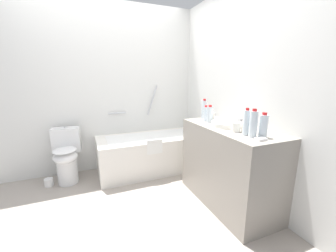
{
  "coord_description": "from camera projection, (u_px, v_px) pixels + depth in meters",
  "views": [
    {
      "loc": [
        -0.32,
        -2.1,
        1.41
      ],
      "look_at": [
        0.62,
        0.17,
        0.84
      ],
      "focal_mm": 22.34,
      "sensor_mm": 36.0,
      "label": 1
    }
  ],
  "objects": [
    {
      "name": "bathtub",
      "position": [
        151.0,
        152.0,
        3.22
      ],
      "size": [
        1.57,
        0.71,
        1.28
      ],
      "color": "white",
      "rests_on": "ground_plane"
    },
    {
      "name": "water_bottle_5",
      "position": [
        206.0,
        114.0,
        2.54
      ],
      "size": [
        0.06,
        0.06,
        0.19
      ],
      "color": "silver",
      "rests_on": "vanity_counter"
    },
    {
      "name": "water_bottle_3",
      "position": [
        210.0,
        114.0,
        2.46
      ],
      "size": [
        0.07,
        0.07,
        0.2
      ],
      "color": "silver",
      "rests_on": "vanity_counter"
    },
    {
      "name": "drinking_glass_1",
      "position": [
        212.0,
        117.0,
        2.56
      ],
      "size": [
        0.07,
        0.07,
        0.1
      ],
      "primitive_type": "cylinder",
      "color": "white",
      "rests_on": "vanity_counter"
    },
    {
      "name": "wall_right_mirror",
      "position": [
        236.0,
        92.0,
        2.59
      ],
      "size": [
        0.1,
        2.73,
        2.47
      ],
      "primitive_type": "cube",
      "color": "silver",
      "rests_on": "ground_plane"
    },
    {
      "name": "toilet",
      "position": [
        66.0,
        156.0,
        2.83
      ],
      "size": [
        0.37,
        0.51,
        0.74
      ],
      "rotation": [
        0.0,
        0.0,
        -1.65
      ],
      "color": "white",
      "rests_on": "ground_plane"
    },
    {
      "name": "sink_faucet",
      "position": [
        241.0,
        122.0,
        2.35
      ],
      "size": [
        0.12,
        0.15,
        0.07
      ],
      "color": "#AEAEB3",
      "rests_on": "vanity_counter"
    },
    {
      "name": "water_bottle_4",
      "position": [
        246.0,
        122.0,
        1.9
      ],
      "size": [
        0.06,
        0.06,
        0.25
      ],
      "color": "silver",
      "rests_on": "vanity_counter"
    },
    {
      "name": "sink_basin",
      "position": [
        226.0,
        124.0,
        2.28
      ],
      "size": [
        0.34,
        0.34,
        0.05
      ],
      "primitive_type": "cylinder",
      "color": "white",
      "rests_on": "vanity_counter"
    },
    {
      "name": "drinking_glass_2",
      "position": [
        236.0,
        127.0,
        2.04
      ],
      "size": [
        0.08,
        0.08,
        0.09
      ],
      "primitive_type": "cylinder",
      "color": "white",
      "rests_on": "vanity_counter"
    },
    {
      "name": "ground_plane",
      "position": [
        122.0,
        207.0,
        2.33
      ],
      "size": [
        3.83,
        3.83,
        0.0
      ],
      "primitive_type": "plane",
      "color": "#9E9389"
    },
    {
      "name": "wall_back_tiled",
      "position": [
        103.0,
        89.0,
        3.14
      ],
      "size": [
        3.23,
        0.1,
        2.47
      ],
      "primitive_type": "cube",
      "color": "silver",
      "rests_on": "ground_plane"
    },
    {
      "name": "drinking_glass_0",
      "position": [
        246.0,
        127.0,
        2.03
      ],
      "size": [
        0.08,
        0.08,
        0.1
      ],
      "primitive_type": "cylinder",
      "color": "white",
      "rests_on": "vanity_counter"
    },
    {
      "name": "toilet_paper_roll",
      "position": [
        49.0,
        182.0,
        2.78
      ],
      "size": [
        0.11,
        0.11,
        0.1
      ],
      "primitive_type": "cylinder",
      "color": "white",
      "rests_on": "ground_plane"
    },
    {
      "name": "water_bottle_2",
      "position": [
        263.0,
        126.0,
        1.83
      ],
      "size": [
        0.07,
        0.07,
        0.22
      ],
      "color": "silver",
      "rests_on": "vanity_counter"
    },
    {
      "name": "water_bottle_0",
      "position": [
        204.0,
        110.0,
        2.63
      ],
      "size": [
        0.06,
        0.06,
        0.26
      ],
      "color": "silver",
      "rests_on": "vanity_counter"
    },
    {
      "name": "soap_dish",
      "position": [
        261.0,
        139.0,
        1.77
      ],
      "size": [
        0.09,
        0.06,
        0.02
      ],
      "primitive_type": "cube",
      "color": "white",
      "rests_on": "vanity_counter"
    },
    {
      "name": "water_bottle_1",
      "position": [
        253.0,
        124.0,
        1.84
      ],
      "size": [
        0.07,
        0.07,
        0.26
      ],
      "color": "silver",
      "rests_on": "vanity_counter"
    },
    {
      "name": "vanity_counter",
      "position": [
        228.0,
        166.0,
        2.34
      ],
      "size": [
        0.55,
        1.19,
        0.89
      ],
      "primitive_type": "cube",
      "color": "gray",
      "rests_on": "ground_plane"
    }
  ]
}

